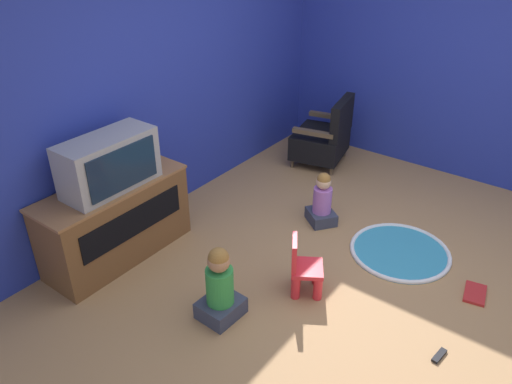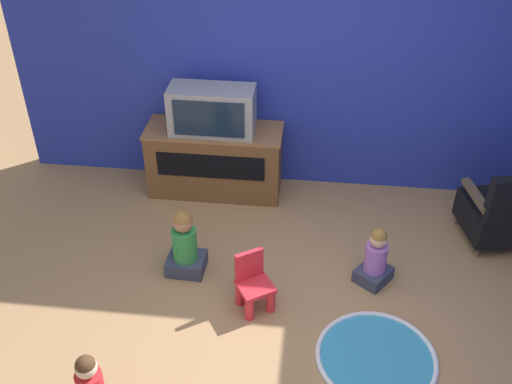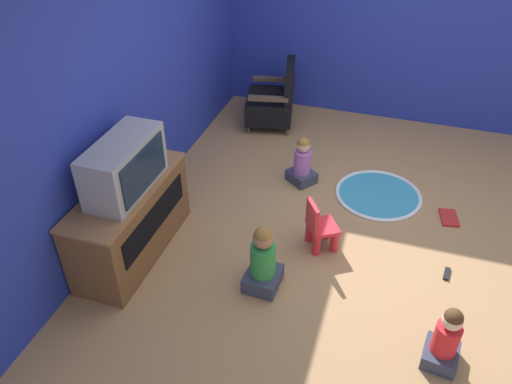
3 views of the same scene
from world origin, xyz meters
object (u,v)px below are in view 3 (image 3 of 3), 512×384
object	(u,v)px
television	(125,166)
yellow_kid_chair	(320,229)
black_armchair	(273,101)
child_watching_left	(302,163)
tv_cabinet	(131,219)
child_watching_right	(263,261)
remote_control	(447,274)
child_watching_center	(446,340)
book	(449,218)

from	to	relation	value
television	yellow_kid_chair	size ratio (longest dim) A/B	1.62
black_armchair	child_watching_left	bearing A→B (deg)	17.35
tv_cabinet	child_watching_right	size ratio (longest dim) A/B	2.13
yellow_kid_chair	remote_control	world-z (taller)	yellow_kid_chair
black_armchair	child_watching_center	distance (m)	3.70
television	book	size ratio (longest dim) A/B	2.78
child_watching_center	remote_control	distance (m)	0.93
television	child_watching_left	xyz separation A→B (m)	(1.52, -1.11, -0.68)
yellow_kid_chair	child_watching_center	xyz separation A→B (m)	(-0.93, -1.07, 0.03)
black_armchair	book	size ratio (longest dim) A/B	2.85
yellow_kid_chair	child_watching_left	distance (m)	1.03
book	television	bearing A→B (deg)	106.12
child_watching_right	remote_control	size ratio (longest dim) A/B	3.97
yellow_kid_chair	child_watching_center	size ratio (longest dim) A/B	0.93
child_watching_center	child_watching_right	world-z (taller)	child_watching_right
television	black_armchair	distance (m)	2.77
child_watching_left	book	distance (m)	1.55
book	remote_control	world-z (taller)	book
television	child_watching_center	bearing A→B (deg)	-97.95
remote_control	tv_cabinet	bearing A→B (deg)	-71.21
book	yellow_kid_chair	bearing A→B (deg)	113.55
child_watching_center	child_watching_right	xyz separation A→B (m)	(0.31, 1.42, 0.04)
child_watching_center	remote_control	size ratio (longest dim) A/B	3.40
child_watching_center	yellow_kid_chair	bearing A→B (deg)	57.12
book	child_watching_center	bearing A→B (deg)	167.44
child_watching_left	child_watching_center	bearing A→B (deg)	164.44
television	child_watching_right	xyz separation A→B (m)	(-0.05, -1.17, -0.65)
yellow_kid_chair	child_watching_right	world-z (taller)	child_watching_right
television	remote_control	distance (m)	2.83
yellow_kid_chair	child_watching_left	size ratio (longest dim) A/B	0.91
black_armchair	child_watching_right	xyz separation A→B (m)	(-2.71, -0.71, -0.05)
remote_control	book	bearing A→B (deg)	-173.42
tv_cabinet	television	bearing A→B (deg)	-90.00
black_armchair	remote_control	xyz separation A→B (m)	(-2.12, -2.17, -0.31)
book	remote_control	bearing A→B (deg)	168.52
child_watching_right	television	bearing A→B (deg)	89.99
tv_cabinet	yellow_kid_chair	xyz separation A→B (m)	(0.57, -1.55, -0.16)
black_armchair	child_watching_right	size ratio (longest dim) A/B	1.32
tv_cabinet	remote_control	size ratio (longest dim) A/B	8.48
child_watching_left	remote_control	xyz separation A→B (m)	(-0.97, -1.51, -0.22)
remote_control	black_armchair	bearing A→B (deg)	-127.14
television	book	bearing A→B (deg)	-63.09
child_watching_center	tv_cabinet	bearing A→B (deg)	90.10
book	remote_control	size ratio (longest dim) A/B	1.84
yellow_kid_chair	book	distance (m)	1.38
yellow_kid_chair	book	size ratio (longest dim) A/B	1.72
child_watching_center	book	xyz separation A→B (m)	(1.70, -0.05, -0.21)
yellow_kid_chair	book	world-z (taller)	yellow_kid_chair
television	black_armchair	bearing A→B (deg)	-9.80
child_watching_left	remote_control	world-z (taller)	child_watching_left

